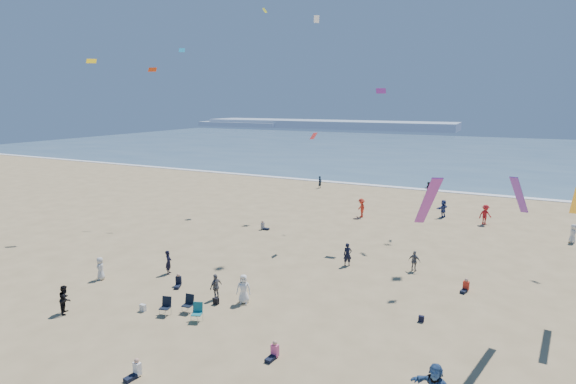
% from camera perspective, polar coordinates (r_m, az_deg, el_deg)
% --- Properties ---
extents(ground, '(220.00, 220.00, 0.00)m').
position_cam_1_polar(ground, '(23.38, -13.96, -18.44)').
color(ground, tan).
rests_on(ground, ground).
extents(ocean, '(220.00, 100.00, 0.06)m').
position_cam_1_polar(ocean, '(111.62, 19.38, 4.91)').
color(ocean, '#476B84').
rests_on(ocean, ground).
extents(surf_line, '(220.00, 1.20, 0.08)m').
position_cam_1_polar(surf_line, '(62.76, 13.52, 0.60)').
color(surf_line, white).
rests_on(surf_line, ground).
extents(headland_far, '(110.00, 20.00, 3.20)m').
position_cam_1_polar(headland_far, '(199.50, 4.81, 8.58)').
color(headland_far, '#7A8EA8').
rests_on(headland_far, ground).
extents(headland_near, '(40.00, 14.00, 2.00)m').
position_cam_1_polar(headland_near, '(213.23, -5.86, 8.58)').
color(headland_near, '#7A8EA8').
rests_on(headland_near, ground).
extents(standing_flyers, '(29.37, 42.45, 1.92)m').
position_cam_1_polar(standing_flyers, '(35.49, 11.88, -6.24)').
color(standing_flyers, silver).
rests_on(standing_flyers, ground).
extents(seated_group, '(18.79, 22.60, 0.84)m').
position_cam_1_polar(seated_group, '(27.97, -2.22, -11.94)').
color(seated_group, white).
rests_on(seated_group, ground).
extents(chair_cluster, '(2.75, 1.50, 1.00)m').
position_cam_1_polar(chair_cluster, '(25.82, -13.19, -14.14)').
color(chair_cluster, black).
rests_on(chair_cluster, ground).
extents(white_tote, '(0.35, 0.20, 0.40)m').
position_cam_1_polar(white_tote, '(27.12, -17.95, -13.81)').
color(white_tote, silver).
rests_on(white_tote, ground).
extents(black_backpack, '(0.30, 0.22, 0.38)m').
position_cam_1_polar(black_backpack, '(26.98, -9.12, -13.53)').
color(black_backpack, black).
rests_on(black_backpack, ground).
extents(navy_bag, '(0.28, 0.18, 0.34)m').
position_cam_1_polar(navy_bag, '(25.78, 16.57, -15.18)').
color(navy_bag, black).
rests_on(navy_bag, ground).
extents(kites_aloft, '(47.20, 39.08, 29.75)m').
position_cam_1_polar(kites_aloft, '(29.93, 16.75, 15.13)').
color(kites_aloft, '#E9FF29').
rests_on(kites_aloft, ground).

